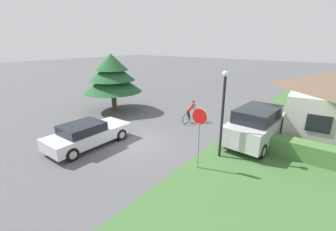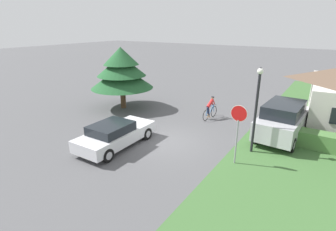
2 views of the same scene
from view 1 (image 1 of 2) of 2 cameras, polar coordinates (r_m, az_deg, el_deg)
name	(u,v)px [view 1 (image 1 of 2)]	position (r m, az deg, el deg)	size (l,w,h in m)	color
ground_plane	(139,143)	(12.95, -7.47, -6.91)	(140.00, 140.00, 0.00)	#515154
hedge_row	(334,158)	(12.81, 36.51, -8.67)	(9.93, 0.90, 0.88)	#4C7A3D
sedan_left_lane	(87,134)	(13.01, -19.80, -4.51)	(1.97, 4.51, 1.35)	silver
cyclist	(191,112)	(15.98, 5.81, 0.84)	(0.44, 1.82, 1.54)	black
parked_suv_right	(257,125)	(13.45, 21.64, -2.26)	(2.32, 4.95, 2.06)	#B7B7BC
stop_sign	(199,126)	(9.71, 7.92, -2.68)	(0.75, 0.07, 2.83)	gray
street_lamp	(223,106)	(10.78, 13.82, 2.41)	(0.29, 0.29, 4.32)	black
conifer_tall_near	(112,76)	(18.92, -14.00, 9.76)	(4.67, 4.67, 4.62)	#4C3823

